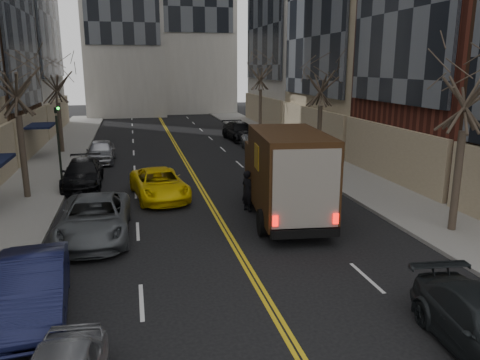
{
  "coord_description": "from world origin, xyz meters",
  "views": [
    {
      "loc": [
        -3.48,
        -4.4,
        6.53
      ],
      "look_at": [
        0.49,
        12.83,
        2.2
      ],
      "focal_mm": 35.0,
      "sensor_mm": 36.0,
      "label": 1
    }
  ],
  "objects": [
    {
      "name": "parked_lf_d",
      "position": [
        -6.3,
        22.12,
        0.74
      ],
      "size": [
        2.09,
        5.08,
        1.47
      ],
      "primitive_type": "imported",
      "rotation": [
        0.0,
        0.0,
        0.01
      ],
      "color": "black",
      "rests_on": "ground"
    },
    {
      "name": "parked_rt_b",
      "position": [
        6.3,
        30.1,
        0.75
      ],
      "size": [
        2.51,
        5.4,
        1.5
      ],
      "primitive_type": "imported",
      "rotation": [
        0.0,
        0.0,
        0.0
      ],
      "color": "#A2A6AA",
      "rests_on": "ground"
    },
    {
      "name": "tree_rt_far",
      "position": [
        8.8,
        40.0,
        6.74
      ],
      "size": [
        3.2,
        3.2,
        9.11
      ],
      "color": "#382D23",
      "rests_on": "sidewalk_right"
    },
    {
      "name": "traffic_signal",
      "position": [
        -7.39,
        22.0,
        2.82
      ],
      "size": [
        0.29,
        0.26,
        4.7
      ],
      "color": "black",
      "rests_on": "sidewalk_left"
    },
    {
      "name": "tree_rt_near",
      "position": [
        8.8,
        11.0,
        6.45
      ],
      "size": [
        3.2,
        3.2,
        8.71
      ],
      "color": "#382D23",
      "rests_on": "sidewalk_right"
    },
    {
      "name": "pedestrian",
      "position": [
        1.5,
        15.66,
        0.96
      ],
      "size": [
        0.71,
        0.83,
        1.92
      ],
      "primitive_type": "imported",
      "rotation": [
        0.0,
        0.0,
        2.0
      ],
      "color": "black",
      "rests_on": "ground"
    },
    {
      "name": "sidewalk_right",
      "position": [
        9.0,
        27.0,
        0.07
      ],
      "size": [
        4.0,
        66.0,
        0.15
      ],
      "primitive_type": "cube",
      "color": "slate",
      "rests_on": "ground"
    },
    {
      "name": "tree_lf_far",
      "position": [
        -8.8,
        33.0,
        6.02
      ],
      "size": [
        3.2,
        3.2,
        8.12
      ],
      "color": "#382D23",
      "rests_on": "sidewalk_left"
    },
    {
      "name": "tree_lf_mid",
      "position": [
        -8.8,
        20.0,
        6.6
      ],
      "size": [
        3.2,
        3.2,
        8.91
      ],
      "color": "#382D23",
      "rests_on": "sidewalk_left"
    },
    {
      "name": "sidewalk_left",
      "position": [
        -9.0,
        27.0,
        0.07
      ],
      "size": [
        4.0,
        66.0,
        0.15
      ],
      "primitive_type": "cube",
      "color": "slate",
      "rests_on": "ground"
    },
    {
      "name": "tree_rt_mid",
      "position": [
        8.8,
        25.0,
        6.17
      ],
      "size": [
        3.2,
        3.2,
        8.32
      ],
      "color": "#382D23",
      "rests_on": "sidewalk_right"
    },
    {
      "name": "parked_rt_c",
      "position": [
        5.92,
        36.32,
        0.8
      ],
      "size": [
        2.74,
        5.68,
        1.6
      ],
      "primitive_type": "imported",
      "rotation": [
        0.0,
        0.0,
        0.09
      ],
      "color": "black",
      "rests_on": "ground"
    },
    {
      "name": "parked_lf_c",
      "position": [
        -5.1,
        13.65,
        0.78
      ],
      "size": [
        2.72,
        5.7,
        1.57
      ],
      "primitive_type": "imported",
      "rotation": [
        0.0,
        0.0,
        -0.02
      ],
      "color": "#4E5256",
      "rests_on": "ground"
    },
    {
      "name": "parked_rt_a",
      "position": [
        5.1,
        20.62,
        0.79
      ],
      "size": [
        1.97,
        4.88,
        1.57
      ],
      "primitive_type": "imported",
      "rotation": [
        0.0,
        0.0,
        -0.06
      ],
      "color": "#484B4F",
      "rests_on": "ground"
    },
    {
      "name": "ups_truck",
      "position": [
        2.82,
        14.14,
        1.97
      ],
      "size": [
        3.52,
        7.4,
        3.92
      ],
      "rotation": [
        0.0,
        0.0,
        -0.11
      ],
      "color": "black",
      "rests_on": "ground"
    },
    {
      "name": "parked_lf_e",
      "position": [
        -5.7,
        28.86,
        0.76
      ],
      "size": [
        1.94,
        4.54,
        1.53
      ],
      "primitive_type": "imported",
      "rotation": [
        0.0,
        0.0,
        -0.03
      ],
      "color": "#AAACB2",
      "rests_on": "ground"
    },
    {
      "name": "taxi",
      "position": [
        -2.32,
        18.77,
        0.73
      ],
      "size": [
        3.05,
        5.49,
        1.45
      ],
      "primitive_type": "imported",
      "rotation": [
        0.0,
        0.0,
        0.13
      ],
      "color": "yellow",
      "rests_on": "ground"
    },
    {
      "name": "parked_lf_b",
      "position": [
        -6.3,
        7.96,
        0.8
      ],
      "size": [
        2.12,
        4.97,
        1.59
      ],
      "primitive_type": "imported",
      "rotation": [
        0.0,
        0.0,
        0.09
      ],
      "color": "black",
      "rests_on": "ground"
    }
  ]
}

